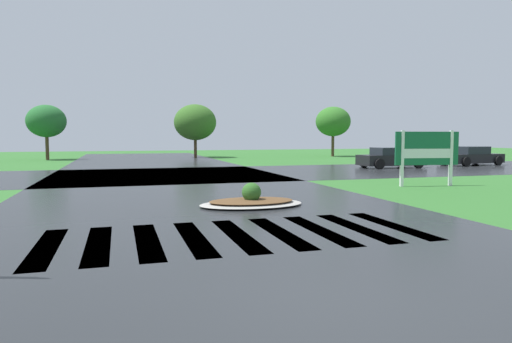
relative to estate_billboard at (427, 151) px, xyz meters
name	(u,v)px	position (x,y,z in m)	size (l,w,h in m)	color
ground_plane	(340,325)	(-9.58, -11.22, -1.48)	(120.00, 120.00, 0.10)	#2D6628
asphalt_roadway	(195,199)	(-9.58, -1.22, -1.43)	(11.51, 80.00, 0.01)	#232628
asphalt_cross_road	(165,175)	(-9.58, 8.50, -1.43)	(90.00, 10.36, 0.01)	#232628
crosswalk_stripes	(238,235)	(-9.58, -6.69, -1.43)	(7.65, 3.29, 0.01)	white
estate_billboard	(427,151)	(0.00, 0.00, 0.00)	(2.67, 0.48, 2.24)	white
median_island	(251,201)	(-8.22, -3.03, -1.29)	(3.03, 1.83, 0.68)	#9E9B93
car_dark_suv	(471,156)	(11.49, 10.38, -0.82)	(4.66, 2.51, 1.30)	black
car_blue_compact	(390,158)	(4.68, 9.72, -0.83)	(4.12, 2.04, 1.29)	black
background_treeline	(144,120)	(-9.60, 26.59, 2.00)	(44.33, 5.38, 5.20)	#4C3823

